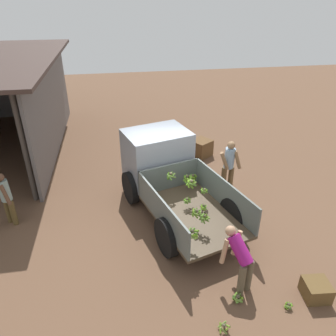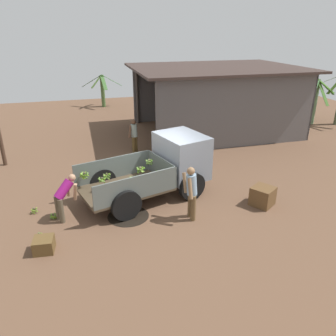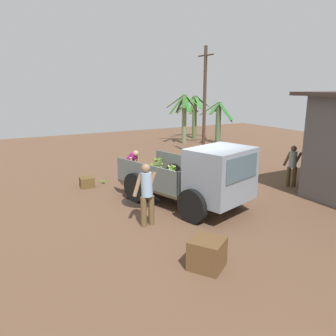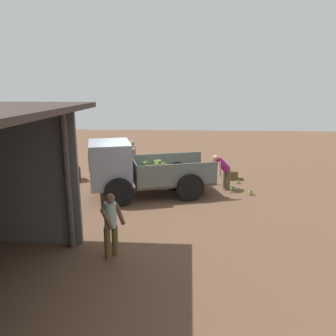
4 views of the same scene
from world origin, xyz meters
TOP-DOWN VIEW (x-y plane):
  - ground at (0.00, 0.00)m, footprint 36.00×36.00m
  - mud_patch_0 at (-1.26, -1.27)m, footprint 1.30×1.30m
  - cargo_truck at (0.49, 0.12)m, footprint 4.71×3.05m
  - warehouse_shed at (5.51, 6.74)m, footprint 9.05×6.88m
  - banana_palm_1 at (-0.50, 14.75)m, footprint 2.91×2.00m
  - banana_palm_2 at (11.39, 6.49)m, footprint 2.59×2.02m
  - banana_palm_5 at (10.90, 8.15)m, footprint 2.09×2.75m
  - person_foreground_visitor at (0.58, -1.92)m, footprint 0.38×0.73m
  - person_worker_loading at (-3.11, -0.89)m, footprint 0.77×0.71m
  - person_bystander_near_shed at (-0.02, 4.44)m, footprint 0.54×0.60m
  - banana_bunch_on_ground_0 at (-3.59, -2.29)m, footprint 0.26×0.24m
  - banana_bunch_on_ground_1 at (-4.12, -0.28)m, footprint 0.23×0.22m
  - banana_bunch_on_ground_2 at (-3.86, -1.72)m, footprint 0.18×0.18m
  - banana_bunch_on_ground_3 at (-3.52, -0.77)m, footprint 0.24×0.24m
  - wooden_crate_0 at (-3.68, -2.41)m, footprint 0.56×0.56m
  - wooden_crate_1 at (3.17, -1.75)m, footprint 0.93×0.93m

SIDE VIEW (x-z plane):
  - ground at x=0.00m, z-range 0.00..0.00m
  - mud_patch_0 at x=-1.26m, z-range 0.00..0.01m
  - banana_bunch_on_ground_2 at x=-3.86m, z-range 0.01..0.16m
  - banana_bunch_on_ground_3 at x=-3.52m, z-range 0.00..0.18m
  - banana_bunch_on_ground_1 at x=-4.12m, z-range 0.01..0.20m
  - banana_bunch_on_ground_0 at x=-3.59m, z-range 0.01..0.22m
  - wooden_crate_0 at x=-3.68m, z-range 0.00..0.38m
  - wooden_crate_1 at x=3.17m, z-range 0.00..0.64m
  - person_worker_loading at x=-3.11m, z-range 0.12..1.52m
  - person_bystander_near_shed at x=-0.02m, z-range 0.09..1.66m
  - person_foreground_visitor at x=0.58m, z-range 0.10..1.82m
  - cargo_truck at x=0.49m, z-range 0.06..2.08m
  - banana_palm_1 at x=-0.50m, z-range 0.09..2.43m
  - banana_palm_2 at x=11.39m, z-range 0.10..2.80m
  - banana_palm_5 at x=10.90m, z-range 0.16..2.87m
  - warehouse_shed at x=5.51m, z-range 0.80..4.34m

